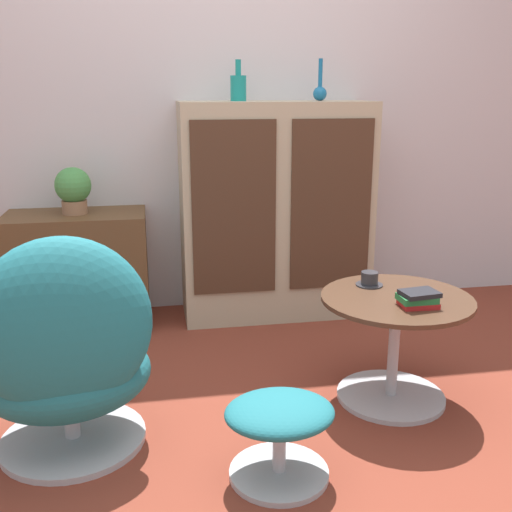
{
  "coord_description": "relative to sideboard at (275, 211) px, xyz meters",
  "views": [
    {
      "loc": [
        -0.36,
        -1.92,
        1.24
      ],
      "look_at": [
        0.07,
        0.51,
        0.55
      ],
      "focal_mm": 42.0,
      "sensor_mm": 36.0,
      "label": 1
    }
  ],
  "objects": [
    {
      "name": "potted_plant",
      "position": [
        -1.06,
        0.0,
        0.15
      ],
      "size": [
        0.18,
        0.18,
        0.24
      ],
      "color": "#996B4C",
      "rests_on": "tv_console"
    },
    {
      "name": "egg_chair",
      "position": [
        -0.98,
        -1.22,
        -0.22
      ],
      "size": [
        0.66,
        0.62,
        0.81
      ],
      "color": "#B7B7BC",
      "rests_on": "ground_plane"
    },
    {
      "name": "ottoman",
      "position": [
        -0.3,
        -1.49,
        -0.4
      ],
      "size": [
        0.36,
        0.33,
        0.28
      ],
      "color": "#B7B7BC",
      "rests_on": "ground_plane"
    },
    {
      "name": "ground_plane",
      "position": [
        -0.31,
        -1.25,
        -0.59
      ],
      "size": [
        12.0,
        12.0,
        0.0
      ],
      "primitive_type": "plane",
      "color": "brown"
    },
    {
      "name": "wall_back",
      "position": [
        -0.31,
        0.23,
        0.71
      ],
      "size": [
        6.4,
        0.06,
        2.6
      ],
      "color": "silver",
      "rests_on": "ground_plane"
    },
    {
      "name": "teacup",
      "position": [
        0.21,
        -0.91,
        -0.12
      ],
      "size": [
        0.11,
        0.11,
        0.06
      ],
      "color": "#2D2D33",
      "rests_on": "coffee_table"
    },
    {
      "name": "coffee_table",
      "position": [
        0.27,
        -1.07,
        -0.32
      ],
      "size": [
        0.6,
        0.6,
        0.45
      ],
      "color": "#B7B7BC",
      "rests_on": "ground_plane"
    },
    {
      "name": "sideboard",
      "position": [
        0.0,
        0.0,
        0.0
      ],
      "size": [
        1.03,
        0.4,
        1.18
      ],
      "color": "tan",
      "rests_on": "ground_plane"
    },
    {
      "name": "vase_leftmost",
      "position": [
        -0.2,
        0.0,
        0.66
      ],
      "size": [
        0.08,
        0.08,
        0.21
      ],
      "color": "teal",
      "rests_on": "sideboard"
    },
    {
      "name": "tv_console",
      "position": [
        -1.07,
        0.0,
        -0.28
      ],
      "size": [
        0.72,
        0.4,
        0.61
      ],
      "color": "brown",
      "rests_on": "ground_plane"
    },
    {
      "name": "book_stack",
      "position": [
        0.3,
        -1.19,
        -0.11
      ],
      "size": [
        0.15,
        0.11,
        0.06
      ],
      "color": "red",
      "rests_on": "coffee_table"
    },
    {
      "name": "vase_inner_left",
      "position": [
        0.24,
        0.0,
        0.64
      ],
      "size": [
        0.07,
        0.07,
        0.21
      ],
      "color": "#196699",
      "rests_on": "sideboard"
    }
  ]
}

